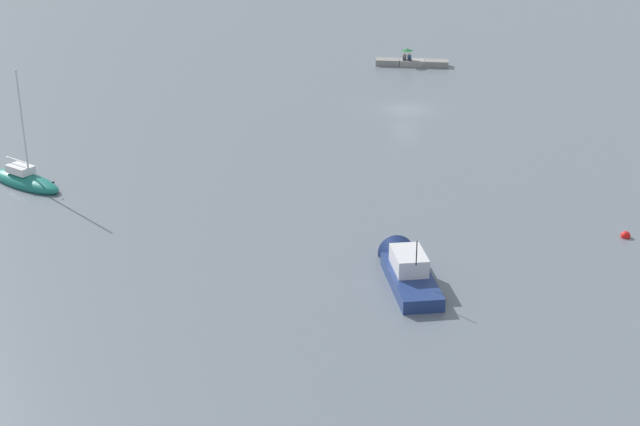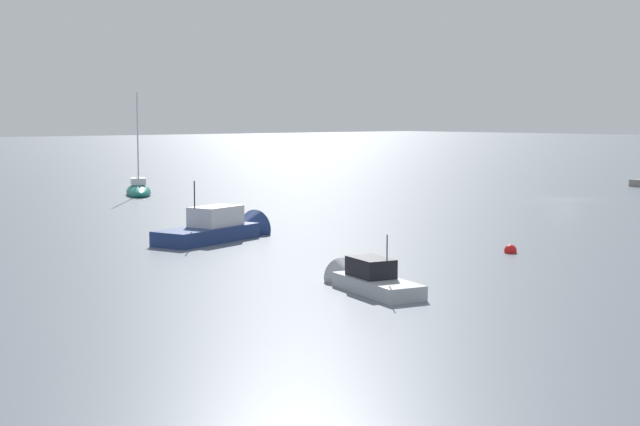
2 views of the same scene
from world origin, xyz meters
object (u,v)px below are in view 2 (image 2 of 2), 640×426
motorboat_navy_near (221,231)px  mooring_buoy_near (510,251)px  sailboat_teal_far (138,191)px  motorboat_grey_far (367,282)px

motorboat_navy_near → mooring_buoy_near: (-13.47, -7.44, -0.33)m
sailboat_teal_far → mooring_buoy_near: (-41.44, 4.17, -0.24)m
motorboat_grey_far → mooring_buoy_near: size_ratio=8.72×
sailboat_teal_far → motorboat_navy_near: size_ratio=1.17×
sailboat_teal_far → mooring_buoy_near: 41.65m
sailboat_teal_far → motorboat_navy_near: bearing=96.4°
sailboat_teal_far → motorboat_navy_near: 30.28m
sailboat_teal_far → motorboat_grey_far: bearing=98.6°
mooring_buoy_near → motorboat_navy_near: bearing=28.9°
mooring_buoy_near → motorboat_grey_far: bearing=100.3°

